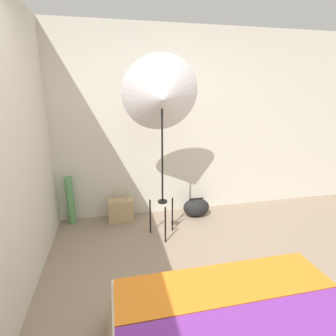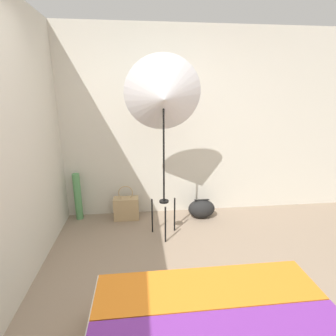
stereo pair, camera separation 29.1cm
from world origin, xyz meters
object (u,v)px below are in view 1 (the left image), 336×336
duffel_bag (196,207)px  paper_roll (70,201)px  photo_umbrella (162,98)px  tote_bag (121,210)px

duffel_bag → paper_roll: paper_roll is taller
photo_umbrella → duffel_bag: photo_umbrella is taller
photo_umbrella → tote_bag: size_ratio=4.30×
photo_umbrella → paper_roll: bearing=153.6°
tote_bag → duffel_bag: 1.08m
photo_umbrella → duffel_bag: 1.72m
tote_bag → duffel_bag: bearing=-3.6°
tote_bag → paper_roll: size_ratio=0.75×
tote_bag → duffel_bag: size_ratio=1.30×
photo_umbrella → paper_roll: (-1.16, 0.58, -1.36)m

